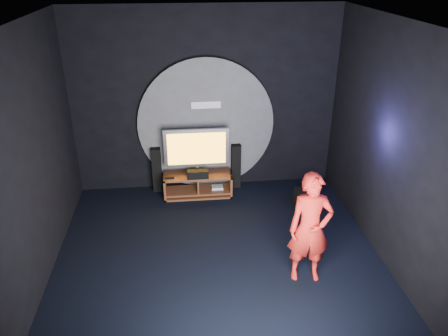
{
  "coord_description": "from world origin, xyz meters",
  "views": [
    {
      "loc": [
        -0.5,
        -5.42,
        4.23
      ],
      "look_at": [
        0.19,
        1.05,
        1.05
      ],
      "focal_mm": 35.0,
      "sensor_mm": 36.0,
      "label": 1
    }
  ],
  "objects_px": {
    "tv": "(197,150)",
    "media_console": "(198,186)",
    "tower_speaker_right": "(236,166)",
    "tower_speaker_left": "(157,169)",
    "player": "(310,229)",
    "subwoofer": "(304,199)"
  },
  "relations": [
    {
      "from": "tv",
      "to": "media_console",
      "type": "bearing_deg",
      "value": -83.66
    },
    {
      "from": "tower_speaker_right",
      "to": "media_console",
      "type": "bearing_deg",
      "value": -158.78
    },
    {
      "from": "media_console",
      "to": "tv",
      "type": "xyz_separation_m",
      "value": [
        -0.01,
        0.07,
        0.75
      ]
    },
    {
      "from": "media_console",
      "to": "tower_speaker_right",
      "type": "xyz_separation_m",
      "value": [
        0.77,
        0.3,
        0.26
      ]
    },
    {
      "from": "tower_speaker_left",
      "to": "tower_speaker_right",
      "type": "bearing_deg",
      "value": 0.0
    },
    {
      "from": "tv",
      "to": "tower_speaker_right",
      "type": "distance_m",
      "value": 0.95
    },
    {
      "from": "media_console",
      "to": "player",
      "type": "relative_size",
      "value": 0.79
    },
    {
      "from": "tower_speaker_left",
      "to": "tv",
      "type": "bearing_deg",
      "value": -16.62
    },
    {
      "from": "tv",
      "to": "tower_speaker_left",
      "type": "distance_m",
      "value": 0.95
    },
    {
      "from": "player",
      "to": "tower_speaker_right",
      "type": "bearing_deg",
      "value": 107.79
    },
    {
      "from": "tower_speaker_left",
      "to": "player",
      "type": "xyz_separation_m",
      "value": [
        2.21,
        -2.88,
        0.38
      ]
    },
    {
      "from": "media_console",
      "to": "tower_speaker_left",
      "type": "distance_m",
      "value": 0.88
    },
    {
      "from": "tv",
      "to": "tower_speaker_right",
      "type": "bearing_deg",
      "value": 16.62
    },
    {
      "from": "subwoofer",
      "to": "player",
      "type": "height_order",
      "value": "player"
    },
    {
      "from": "media_console",
      "to": "tower_speaker_right",
      "type": "height_order",
      "value": "tower_speaker_right"
    },
    {
      "from": "subwoofer",
      "to": "player",
      "type": "xyz_separation_m",
      "value": [
        -0.5,
        -1.9,
        0.65
      ]
    },
    {
      "from": "tv",
      "to": "subwoofer",
      "type": "height_order",
      "value": "tv"
    },
    {
      "from": "tower_speaker_right",
      "to": "subwoofer",
      "type": "height_order",
      "value": "tower_speaker_right"
    },
    {
      "from": "subwoofer",
      "to": "media_console",
      "type": "bearing_deg",
      "value": 160.55
    },
    {
      "from": "tower_speaker_left",
      "to": "player",
      "type": "relative_size",
      "value": 0.55
    },
    {
      "from": "media_console",
      "to": "tower_speaker_left",
      "type": "height_order",
      "value": "tower_speaker_left"
    },
    {
      "from": "tower_speaker_right",
      "to": "subwoofer",
      "type": "xyz_separation_m",
      "value": [
        1.15,
        -0.98,
        -0.28
      ]
    }
  ]
}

